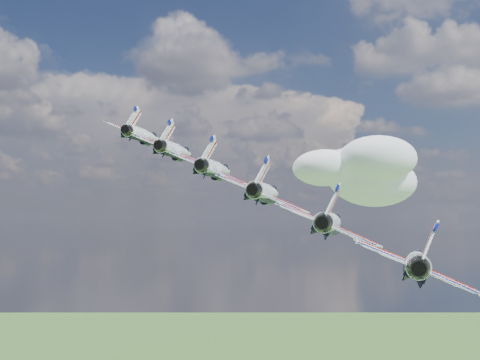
% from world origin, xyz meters
% --- Properties ---
extents(cloud_far, '(60.98, 47.91, 23.96)m').
position_xyz_m(cloud_far, '(27.26, 198.93, 163.39)').
color(cloud_far, white).
extents(jet_0, '(13.38, 17.15, 8.64)m').
position_xyz_m(jet_0, '(-8.41, -1.96, 155.52)').
color(jet_0, silver).
extents(jet_1, '(13.38, 17.15, 8.64)m').
position_xyz_m(jet_1, '(-0.76, -10.82, 152.01)').
color(jet_1, white).
extents(jet_2, '(13.38, 17.15, 8.64)m').
position_xyz_m(jet_2, '(6.89, -19.69, 148.51)').
color(jet_2, white).
extents(jet_3, '(13.38, 17.15, 8.64)m').
position_xyz_m(jet_3, '(14.53, -28.56, 145.00)').
color(jet_3, white).
extents(jet_4, '(13.38, 17.15, 8.64)m').
position_xyz_m(jet_4, '(22.18, -37.43, 141.50)').
color(jet_4, white).
extents(jet_5, '(13.38, 17.15, 8.64)m').
position_xyz_m(jet_5, '(29.83, -46.30, 137.99)').
color(jet_5, white).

